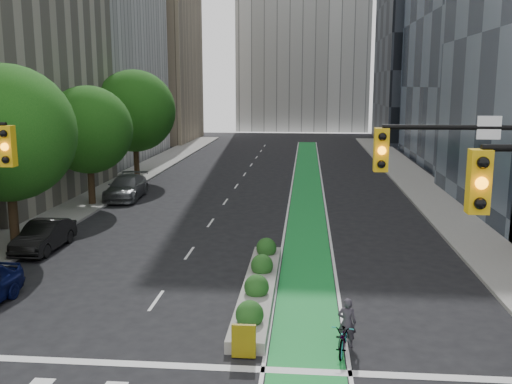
% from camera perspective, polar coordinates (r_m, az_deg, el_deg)
% --- Properties ---
extents(sidewalk_left, '(3.60, 90.00, 0.15)m').
position_cam_1_polar(sidewalk_left, '(41.83, -15.59, -0.34)').
color(sidewalk_left, gray).
rests_on(sidewalk_left, ground).
extents(sidewalk_right, '(3.60, 90.00, 0.15)m').
position_cam_1_polar(sidewalk_right, '(40.15, 17.78, -0.91)').
color(sidewalk_right, gray).
rests_on(sidewalk_right, ground).
extents(bike_lane_paint, '(2.20, 70.00, 0.01)m').
position_cam_1_polar(bike_lane_paint, '(44.08, 5.13, 0.47)').
color(bike_lane_paint, '#1A8F38').
rests_on(bike_lane_paint, ground).
extents(building_tan_far, '(14.00, 16.00, 26.00)m').
position_cam_1_polar(building_tan_far, '(82.79, -11.33, 14.10)').
color(building_tan_far, tan).
rests_on(building_tan_far, ground).
extents(building_dark_end, '(14.00, 18.00, 28.00)m').
position_cam_1_polar(building_dark_end, '(83.39, 17.47, 14.48)').
color(building_dark_end, black).
rests_on(building_dark_end, ground).
extents(tree_mid, '(6.40, 6.40, 8.78)m').
position_cam_1_polar(tree_mid, '(29.03, -23.66, 5.40)').
color(tree_mid, black).
rests_on(tree_mid, ground).
extents(tree_midfar, '(5.60, 5.60, 7.76)m').
position_cam_1_polar(tree_midfar, '(38.13, -16.41, 5.98)').
color(tree_midfar, black).
rests_on(tree_midfar, ground).
extents(tree_far, '(6.60, 6.60, 9.00)m').
position_cam_1_polar(tree_far, '(47.52, -12.05, 7.92)').
color(tree_far, black).
rests_on(tree_far, ground).
extents(median_planter, '(1.20, 10.26, 1.10)m').
position_cam_1_polar(median_planter, '(21.80, 0.30, -9.22)').
color(median_planter, gray).
rests_on(median_planter, ground).
extents(bicycle, '(0.93, 1.90, 0.96)m').
position_cam_1_polar(bicycle, '(17.59, 8.80, -14.03)').
color(bicycle, gray).
rests_on(bicycle, ground).
extents(cyclist, '(0.60, 0.43, 1.55)m').
position_cam_1_polar(cyclist, '(17.73, 9.07, -12.78)').
color(cyclist, '#35303A').
rests_on(cyclist, ground).
extents(parked_car_left_mid, '(1.53, 4.30, 1.41)m').
position_cam_1_polar(parked_car_left_mid, '(29.03, -20.45, -4.13)').
color(parked_car_left_mid, black).
rests_on(parked_car_left_mid, ground).
extents(parked_car_left_far, '(2.52, 5.58, 1.59)m').
position_cam_1_polar(parked_car_left_far, '(40.51, -12.83, 0.47)').
color(parked_car_left_far, '#5C5E61').
rests_on(parked_car_left_far, ground).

